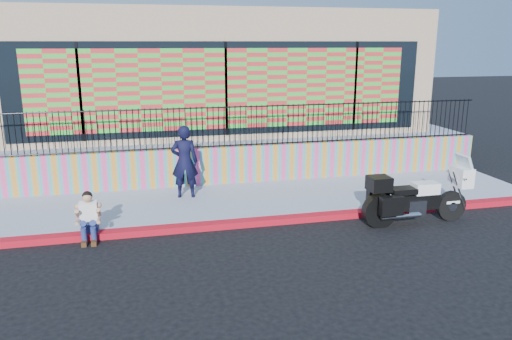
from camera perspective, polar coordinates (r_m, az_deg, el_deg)
name	(u,v)px	position (r m, az deg, el deg)	size (l,w,h in m)	color
ground	(258,225)	(11.95, 0.22, -6.29)	(90.00, 90.00, 0.00)	black
red_curb	(258,222)	(11.93, 0.22, -5.95)	(16.00, 0.30, 0.15)	#A70B17
sidewalk	(244,201)	(13.45, -1.43, -3.57)	(16.00, 3.00, 0.15)	#8A91A5
mural_wall	(232,165)	(14.79, -2.73, 0.61)	(16.00, 0.20, 1.10)	#F44087
metal_fence	(232,126)	(14.55, -2.78, 5.01)	(15.80, 0.04, 1.20)	black
elevated_platform	(208,136)	(19.73, -5.47, 3.84)	(16.00, 10.00, 1.25)	#8A91A5
storefront_building	(207,69)	(19.20, -5.57, 11.44)	(14.00, 8.06, 4.00)	tan
police_motorcycle	(415,196)	(12.41, 17.70, -2.86)	(2.63, 0.87, 1.64)	black
police_officer	(185,162)	(13.45, -8.17, 0.96)	(0.71, 0.47, 1.96)	black
seated_man	(89,221)	(11.49, -18.58, -5.57)	(0.54, 0.71, 1.06)	navy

